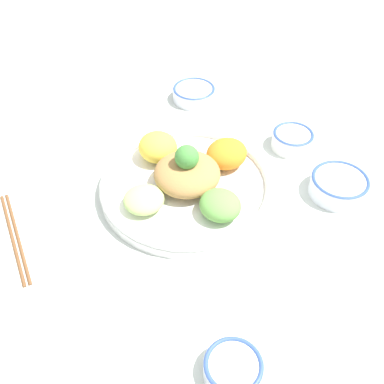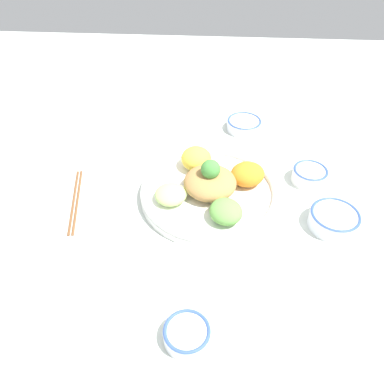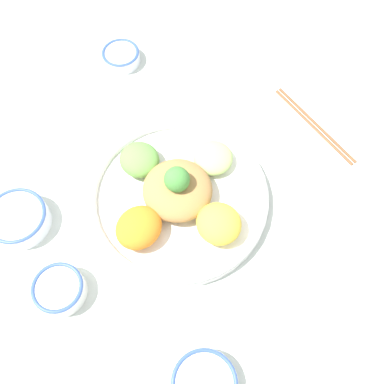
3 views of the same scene
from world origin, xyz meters
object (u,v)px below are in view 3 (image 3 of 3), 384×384
at_px(sauce_bowl_dark, 121,56).
at_px(sauce_bowl_red, 59,290).
at_px(rice_bowl_blue, 18,219).
at_px(serving_spoon_main, 368,325).
at_px(rice_bowl_plain, 204,384).
at_px(chopsticks_pair_near, 315,125).
at_px(salad_platter, 178,196).

bearing_deg(sauce_bowl_dark, sauce_bowl_red, 57.80).
distance_m(rice_bowl_blue, serving_spoon_main, 0.69).
bearing_deg(rice_bowl_plain, chopsticks_pair_near, -140.34).
xyz_separation_m(rice_bowl_blue, serving_spoon_main, (-0.51, 0.46, -0.02)).
relative_size(sauce_bowl_red, serving_spoon_main, 0.82).
relative_size(sauce_bowl_dark, rice_bowl_plain, 0.80).
relative_size(rice_bowl_plain, serving_spoon_main, 0.97).
height_order(rice_bowl_plain, chopsticks_pair_near, rice_bowl_plain).
bearing_deg(chopsticks_pair_near, sauce_bowl_red, -90.17).
bearing_deg(chopsticks_pair_near, salad_platter, -94.28).
bearing_deg(rice_bowl_plain, rice_bowl_blue, -64.42).
bearing_deg(serving_spoon_main, sauce_bowl_dark, -39.60).
bearing_deg(rice_bowl_blue, chopsticks_pair_near, 176.14).
distance_m(salad_platter, rice_bowl_plain, 0.35).
xyz_separation_m(salad_platter, sauce_bowl_red, (0.27, 0.08, -0.01)).
bearing_deg(chopsticks_pair_near, rice_bowl_plain, -61.71).
height_order(salad_platter, chopsticks_pair_near, salad_platter).
distance_m(salad_platter, sauce_bowl_dark, 0.40).
bearing_deg(rice_bowl_blue, sauce_bowl_red, 100.32).
bearing_deg(sauce_bowl_dark, salad_platter, 85.57).
bearing_deg(sauce_bowl_dark, rice_bowl_blue, 43.14).
distance_m(sauce_bowl_red, sauce_bowl_dark, 0.57).
bearing_deg(serving_spoon_main, chopsticks_pair_near, -72.02).
bearing_deg(salad_platter, chopsticks_pair_near, -172.90).
xyz_separation_m(salad_platter, rice_bowl_blue, (0.30, -0.09, -0.00)).
bearing_deg(serving_spoon_main, salad_platter, -23.08).
xyz_separation_m(sauce_bowl_dark, serving_spoon_main, (-0.18, 0.77, -0.02)).
distance_m(rice_bowl_blue, sauce_bowl_dark, 0.46).
xyz_separation_m(salad_platter, serving_spoon_main, (-0.21, 0.37, -0.03)).
distance_m(rice_bowl_blue, chopsticks_pair_near, 0.66).
xyz_separation_m(sauce_bowl_red, rice_bowl_blue, (0.03, -0.17, 0.00)).
relative_size(sauce_bowl_red, rice_bowl_blue, 0.80).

